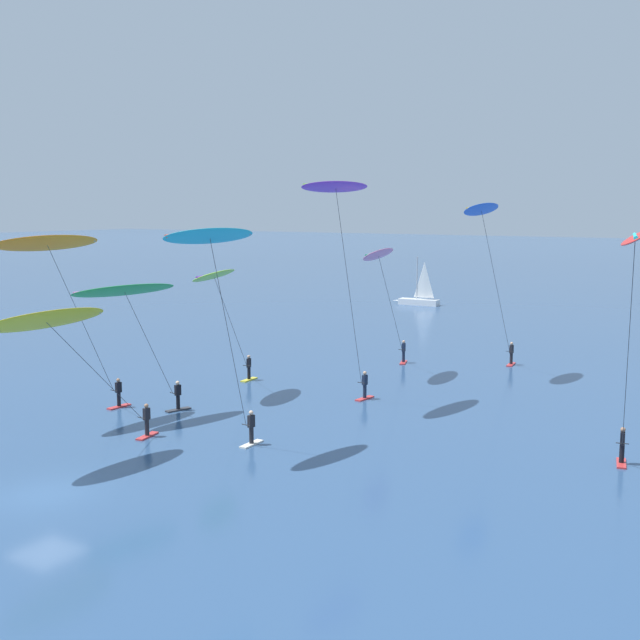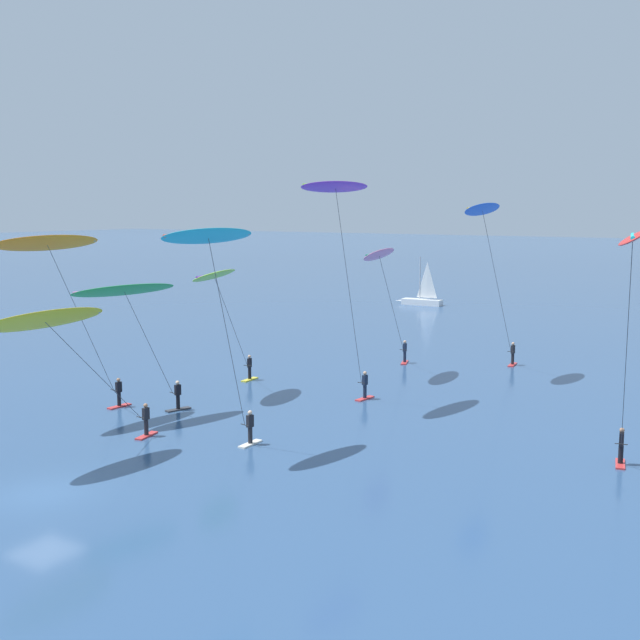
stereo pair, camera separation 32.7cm
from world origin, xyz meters
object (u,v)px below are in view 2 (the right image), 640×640
at_px(kitesurfer_red, 631,267).
at_px(kitesurfer_lime, 217,283).
at_px(kitesurfer_yellow, 52,327).
at_px(kitesurfer_pink, 382,264).
at_px(kitesurfer_orange, 53,255).
at_px(kitesurfer_cyan, 212,255).
at_px(kitesurfer_green, 128,298).
at_px(kitesurfer_blue, 485,224).
at_px(kitesurfer_purple, 338,204).
at_px(sailboat_near, 420,299).

height_order(kitesurfer_red, kitesurfer_lime, kitesurfer_red).
bearing_deg(kitesurfer_yellow, kitesurfer_lime, 99.46).
bearing_deg(kitesurfer_yellow, kitesurfer_pink, 82.33).
distance_m(kitesurfer_orange, kitesurfer_cyan, 10.95).
height_order(kitesurfer_green, kitesurfer_lime, kitesurfer_lime).
relative_size(kitesurfer_blue, kitesurfer_yellow, 1.24).
xyz_separation_m(kitesurfer_blue, kitesurfer_yellow, (-9.23, -27.95, -4.14)).
bearing_deg(kitesurfer_orange, kitesurfer_yellow, -40.43).
relative_size(kitesurfer_blue, kitesurfer_cyan, 1.11).
height_order(kitesurfer_orange, kitesurfer_purple, kitesurfer_purple).
xyz_separation_m(sailboat_near, kitesurfer_pink, (15.39, -38.45, 7.06)).
bearing_deg(kitesurfer_green, kitesurfer_lime, 87.34).
relative_size(sailboat_near, kitesurfer_lime, 0.73).
distance_m(kitesurfer_red, kitesurfer_lime, 25.65).
relative_size(kitesurfer_orange, kitesurfer_green, 1.35).
distance_m(kitesurfer_purple, kitesurfer_pink, 10.02).
bearing_deg(kitesurfer_red, kitesurfer_pink, 139.66).
xyz_separation_m(kitesurfer_pink, kitesurfer_cyan, (1.91, -19.73, 1.62)).
bearing_deg(kitesurfer_lime, kitesurfer_blue, 49.91).
bearing_deg(kitesurfer_lime, sailboat_near, 101.27).
distance_m(kitesurfer_orange, kitesurfer_yellow, 8.02).
bearing_deg(kitesurfer_red, kitesurfer_orange, -173.23).
bearing_deg(kitesurfer_orange, kitesurfer_red, 6.77).
bearing_deg(sailboat_near, kitesurfer_pink, -68.19).
xyz_separation_m(kitesurfer_pink, kitesurfer_lime, (-5.67, -10.34, -0.79)).
xyz_separation_m(kitesurfer_blue, kitesurfer_lime, (-11.59, -13.77, -3.46)).
distance_m(kitesurfer_blue, kitesurfer_cyan, 23.53).
relative_size(kitesurfer_green, kitesurfer_yellow, 0.79).
relative_size(sailboat_near, kitesurfer_red, 0.55).
distance_m(kitesurfer_orange, kitesurfer_purple, 15.57).
relative_size(sailboat_near, kitesurfer_yellow, 0.62).
bearing_deg(kitesurfer_pink, kitesurfer_red, -40.34).
distance_m(sailboat_near, kitesurfer_lime, 50.14).
xyz_separation_m(sailboat_near, kitesurfer_red, (34.57, -54.74, 8.61)).
height_order(kitesurfer_red, kitesurfer_green, kitesurfer_red).
distance_m(kitesurfer_green, kitesurfer_cyan, 8.69).
bearing_deg(kitesurfer_lime, kitesurfer_purple, 9.94).
xyz_separation_m(kitesurfer_red, kitesurfer_green, (-25.17, -1.02, -2.61)).
distance_m(kitesurfer_yellow, kitesurfer_cyan, 7.72).
bearing_deg(kitesurfer_pink, kitesurfer_blue, 30.09).
bearing_deg(kitesurfer_pink, kitesurfer_orange, -114.71).
distance_m(kitesurfer_lime, kitesurfer_yellow, 14.39).
relative_size(kitesurfer_purple, kitesurfer_red, 1.21).
xyz_separation_m(kitesurfer_blue, kitesurfer_green, (-11.91, -20.74, -3.74)).
distance_m(kitesurfer_blue, kitesurfer_lime, 18.33).
relative_size(kitesurfer_purple, kitesurfer_lime, 1.59).
bearing_deg(sailboat_near, kitesurfer_cyan, -73.44).
bearing_deg(kitesurfer_red, kitesurfer_green, -177.69).
relative_size(kitesurfer_red, kitesurfer_yellow, 1.12).
height_order(kitesurfer_orange, kitesurfer_blue, kitesurfer_blue).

